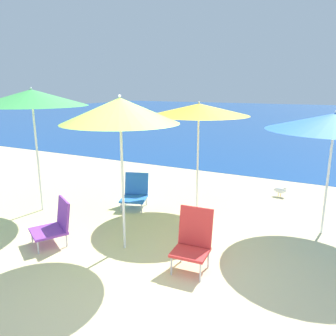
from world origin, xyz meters
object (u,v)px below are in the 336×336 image
(beach_chair_purple, at_px, (55,223))
(beach_chair_red, at_px, (193,238))
(beach_umbrella_yellow, at_px, (199,110))
(beach_umbrella_green, at_px, (32,98))
(beach_chair_blue, at_px, (135,192))
(beach_umbrella_blue, at_px, (335,122))
(beach_umbrella_lime, at_px, (120,111))
(seagull, at_px, (280,190))

(beach_chair_purple, bearing_deg, beach_chair_red, 38.04)
(beach_umbrella_yellow, bearing_deg, beach_umbrella_green, -150.15)
(beach_umbrella_green, relative_size, beach_chair_blue, 3.41)
(beach_umbrella_blue, distance_m, beach_umbrella_lime, 3.23)
(beach_umbrella_blue, relative_size, seagull, 7.62)
(beach_umbrella_blue, distance_m, beach_chair_blue, 3.76)
(beach_umbrella_green, bearing_deg, seagull, 36.57)
(beach_umbrella_green, xyz_separation_m, beach_chair_purple, (1.30, -0.90, -1.83))
(beach_umbrella_green, height_order, beach_chair_purple, beach_umbrella_green)
(beach_umbrella_lime, height_order, beach_chair_purple, beach_umbrella_lime)
(beach_umbrella_green, xyz_separation_m, beach_chair_blue, (1.51, 1.01, -1.85))
(beach_umbrella_lime, bearing_deg, beach_chair_purple, -161.89)
(beach_umbrella_blue, bearing_deg, beach_umbrella_lime, -143.53)
(beach_umbrella_blue, xyz_separation_m, beach_chair_purple, (-3.63, -2.26, -1.50))
(beach_chair_red, height_order, seagull, beach_chair_red)
(beach_umbrella_lime, distance_m, seagull, 4.35)
(beach_umbrella_green, relative_size, seagull, 8.72)
(beach_umbrella_lime, xyz_separation_m, beach_chair_blue, (-0.82, 1.57, -1.73))
(beach_umbrella_green, distance_m, beach_chair_purple, 2.42)
(beach_umbrella_yellow, relative_size, beach_chair_red, 2.57)
(beach_chair_red, xyz_separation_m, beach_chair_blue, (-1.94, 1.60, -0.11))
(beach_chair_red, bearing_deg, beach_umbrella_green, 165.95)
(beach_umbrella_blue, relative_size, beach_chair_blue, 2.98)
(beach_chair_purple, relative_size, beach_chair_red, 0.88)
(beach_umbrella_yellow, bearing_deg, beach_chair_red, -68.97)
(beach_chair_purple, bearing_deg, beach_umbrella_green, 175.24)
(beach_umbrella_lime, bearing_deg, seagull, 64.56)
(beach_umbrella_blue, xyz_separation_m, seagull, (-0.91, 1.62, -1.69))
(beach_umbrella_green, distance_m, seagull, 5.39)
(seagull, bearing_deg, beach_umbrella_blue, -60.63)
(beach_umbrella_blue, height_order, beach_chair_blue, beach_umbrella_blue)
(beach_umbrella_yellow, distance_m, beach_chair_purple, 3.20)
(beach_chair_red, bearing_deg, beach_chair_purple, -176.22)
(beach_umbrella_blue, bearing_deg, beach_umbrella_green, -164.59)
(beach_umbrella_blue, bearing_deg, beach_umbrella_yellow, 176.08)
(beach_umbrella_yellow, bearing_deg, seagull, 46.79)
(beach_umbrella_blue, xyz_separation_m, beach_umbrella_lime, (-2.60, -1.92, 0.20))
(beach_umbrella_lime, bearing_deg, beach_umbrella_blue, 36.47)
(beach_chair_purple, bearing_deg, beach_umbrella_lime, 48.04)
(beach_umbrella_lime, bearing_deg, beach_chair_red, -1.64)
(beach_umbrella_blue, relative_size, beach_umbrella_yellow, 0.98)
(beach_umbrella_blue, bearing_deg, beach_chair_red, -127.15)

